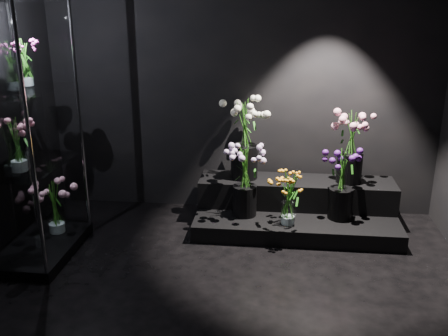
# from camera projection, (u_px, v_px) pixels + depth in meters

# --- Properties ---
(floor) EXTENTS (4.00, 4.00, 0.00)m
(floor) POSITION_uv_depth(u_px,v_px,m) (219.00, 314.00, 3.60)
(floor) COLOR black
(floor) RESTS_ON ground
(wall_back) EXTENTS (4.00, 0.00, 4.00)m
(wall_back) POSITION_uv_depth(u_px,v_px,m) (242.00, 79.00, 5.04)
(wall_back) COLOR black
(wall_back) RESTS_ON floor
(wall_front) EXTENTS (4.00, 0.00, 4.00)m
(wall_front) POSITION_uv_depth(u_px,v_px,m) (123.00, 312.00, 1.27)
(wall_front) COLOR black
(wall_front) RESTS_ON floor
(display_riser) EXTENTS (1.96, 0.87, 0.43)m
(display_riser) POSITION_uv_depth(u_px,v_px,m) (296.00, 208.00, 5.00)
(display_riser) COLOR black
(display_riser) RESTS_ON floor
(display_case) EXTENTS (0.59, 0.98, 2.16)m
(display_case) POSITION_uv_depth(u_px,v_px,m) (27.00, 137.00, 4.12)
(display_case) COLOR black
(display_case) RESTS_ON floor
(bouquet_orange_bells) EXTENTS (0.28, 0.28, 0.54)m
(bouquet_orange_bells) POSITION_uv_depth(u_px,v_px,m) (289.00, 197.00, 4.59)
(bouquet_orange_bells) COLOR white
(bouquet_orange_bells) RESTS_ON display_riser
(bouquet_lilac) EXTENTS (0.38, 0.38, 0.72)m
(bouquet_lilac) POSITION_uv_depth(u_px,v_px,m) (245.00, 175.00, 4.75)
(bouquet_lilac) COLOR black
(bouquet_lilac) RESTS_ON display_riser
(bouquet_purple) EXTENTS (0.36, 0.36, 0.67)m
(bouquet_purple) POSITION_uv_depth(u_px,v_px,m) (342.00, 180.00, 4.68)
(bouquet_purple) COLOR black
(bouquet_purple) RESTS_ON display_riser
(bouquet_cream_roses) EXTENTS (0.51, 0.51, 0.80)m
(bouquet_cream_roses) POSITION_uv_depth(u_px,v_px,m) (245.00, 134.00, 4.94)
(bouquet_cream_roses) COLOR black
(bouquet_cream_roses) RESTS_ON display_riser
(bouquet_pink_roses) EXTENTS (0.40, 0.40, 0.71)m
(bouquet_pink_roses) POSITION_uv_depth(u_px,v_px,m) (351.00, 144.00, 4.84)
(bouquet_pink_roses) COLOR black
(bouquet_pink_roses) RESTS_ON display_riser
(bouquet_case_pink) EXTENTS (0.40, 0.40, 0.44)m
(bouquet_case_pink) POSITION_uv_depth(u_px,v_px,m) (16.00, 143.00, 3.96)
(bouquet_case_pink) COLOR white
(bouquet_case_pink) RESTS_ON display_case
(bouquet_case_magenta) EXTENTS (0.28, 0.28, 0.40)m
(bouquet_case_magenta) POSITION_uv_depth(u_px,v_px,m) (25.00, 60.00, 4.08)
(bouquet_case_magenta) COLOR white
(bouquet_case_magenta) RESTS_ON display_case
(bouquet_case_base_pink) EXTENTS (0.36, 0.36, 0.49)m
(bouquet_case_base_pink) POSITION_uv_depth(u_px,v_px,m) (55.00, 207.00, 4.58)
(bouquet_case_base_pink) COLOR white
(bouquet_case_base_pink) RESTS_ON display_case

